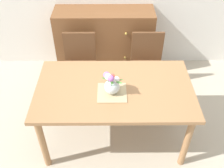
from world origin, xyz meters
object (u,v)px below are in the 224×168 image
object	(u,v)px
dresser	(105,42)
flower_vase	(112,84)
chair_left	(80,62)
chair_right	(147,61)
dining_table	(114,94)

from	to	relation	value
dresser	flower_vase	distance (m)	1.47
chair_left	flower_vase	distance (m)	1.06
dresser	flower_vase	size ratio (longest dim) A/B	5.41
flower_vase	chair_left	bearing A→B (deg)	115.20
chair_left	chair_right	distance (m)	0.90
chair_right	dresser	distance (m)	0.77
chair_right	flower_vase	xyz separation A→B (m)	(-0.48, -0.89, 0.38)
dining_table	dresser	xyz separation A→B (m)	(-0.13, 1.33, -0.18)
chair_left	chair_right	xyz separation A→B (m)	(0.90, 0.00, 0.00)
dresser	dining_table	bearing A→B (deg)	-84.50
dresser	flower_vase	bearing A→B (deg)	-85.99
dining_table	dresser	distance (m)	1.35
chair_right	flower_vase	bearing A→B (deg)	61.80
chair_right	dresser	size ratio (longest dim) A/B	0.64
chair_right	dresser	bearing A→B (deg)	-41.74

